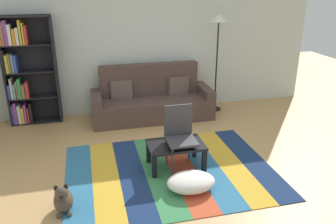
# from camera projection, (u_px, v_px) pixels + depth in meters

# --- Properties ---
(ground_plane) EXTENTS (14.00, 14.00, 0.00)m
(ground_plane) POSITION_uv_depth(u_px,v_px,m) (181.00, 169.00, 4.85)
(ground_plane) COLOR tan
(back_wall) EXTENTS (6.80, 0.10, 2.70)m
(back_wall) POSITION_uv_depth(u_px,v_px,m) (146.00, 43.00, 6.67)
(back_wall) COLOR silver
(back_wall) RESTS_ON ground_plane
(rug) EXTENTS (2.85, 2.15, 0.01)m
(rug) POSITION_uv_depth(u_px,v_px,m) (170.00, 171.00, 4.79)
(rug) COLOR teal
(rug) RESTS_ON ground_plane
(couch) EXTENTS (2.26, 0.80, 1.00)m
(couch) POSITION_uv_depth(u_px,v_px,m) (152.00, 101.00, 6.56)
(couch) COLOR #4C3833
(couch) RESTS_ON ground_plane
(bookshelf) EXTENTS (0.90, 0.28, 1.94)m
(bookshelf) POSITION_uv_depth(u_px,v_px,m) (24.00, 72.00, 6.09)
(bookshelf) COLOR black
(bookshelf) RESTS_ON ground_plane
(coffee_table) EXTENTS (0.78, 0.51, 0.36)m
(coffee_table) POSITION_uv_depth(u_px,v_px,m) (176.00, 148.00, 4.79)
(coffee_table) COLOR black
(coffee_table) RESTS_ON rug
(pouf) EXTENTS (0.62, 0.46, 0.21)m
(pouf) POSITION_uv_depth(u_px,v_px,m) (191.00, 182.00, 4.33)
(pouf) COLOR white
(pouf) RESTS_ON rug
(dog) EXTENTS (0.22, 0.35, 0.40)m
(dog) POSITION_uv_depth(u_px,v_px,m) (63.00, 199.00, 3.91)
(dog) COLOR #473D33
(dog) RESTS_ON ground_plane
(standing_lamp) EXTENTS (0.32, 0.32, 1.90)m
(standing_lamp) POSITION_uv_depth(u_px,v_px,m) (218.00, 31.00, 6.50)
(standing_lamp) COLOR black
(standing_lamp) RESTS_ON ground_plane
(tv_remote) EXTENTS (0.11, 0.15, 0.02)m
(tv_remote) POSITION_uv_depth(u_px,v_px,m) (171.00, 142.00, 4.79)
(tv_remote) COLOR black
(tv_remote) RESTS_ON coffee_table
(folding_chair) EXTENTS (0.40, 0.40, 0.90)m
(folding_chair) POSITION_uv_depth(u_px,v_px,m) (180.00, 132.00, 4.74)
(folding_chair) COLOR #38383D
(folding_chair) RESTS_ON ground_plane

